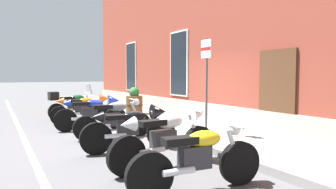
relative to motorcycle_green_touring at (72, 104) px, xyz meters
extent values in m
plane|color=#4C4C4F|center=(4.00, 1.32, -0.56)|extent=(140.00, 140.00, 0.00)
cube|color=slate|center=(4.00, 2.53, -0.48)|extent=(29.10, 2.42, 0.15)
cube|color=silver|center=(4.00, -1.88, -0.55)|extent=(29.10, 0.12, 0.01)
cube|color=gray|center=(4.00, 3.70, -0.21)|extent=(23.10, 0.10, 0.70)
cube|color=silver|center=(-2.93, 3.72, 1.54)|extent=(1.22, 0.06, 2.52)
cube|color=black|center=(-2.93, 3.69, 1.54)|extent=(1.10, 0.03, 2.40)
cube|color=silver|center=(1.69, 3.72, 1.54)|extent=(1.22, 0.06, 2.52)
cube|color=black|center=(1.69, 3.69, 1.54)|extent=(1.10, 0.03, 2.40)
cube|color=#472B19|center=(6.31, 3.71, 0.59)|extent=(1.10, 0.08, 2.30)
cylinder|color=black|center=(-0.08, 0.79, -0.25)|extent=(0.18, 0.62, 0.61)
cylinder|color=black|center=(0.05, -0.56, -0.25)|extent=(0.18, 0.62, 0.61)
cylinder|color=silver|center=(-0.07, 0.69, 0.01)|extent=(0.10, 0.32, 0.65)
cube|color=#28282B|center=(-0.01, 0.06, -0.07)|extent=(0.26, 0.46, 0.32)
ellipsoid|color=#195633|center=(-0.02, 0.21, 0.23)|extent=(0.31, 0.54, 0.24)
cube|color=black|center=(0.01, -0.17, 0.24)|extent=(0.27, 0.50, 0.10)
cylinder|color=silver|center=(-0.06, 0.61, 0.40)|extent=(0.62, 0.10, 0.04)
cylinder|color=silver|center=(0.14, -0.22, -0.20)|extent=(0.13, 0.46, 0.09)
cube|color=#B2BCC6|center=(-0.07, 0.67, 0.58)|extent=(0.37, 0.18, 0.40)
cube|color=black|center=(0.06, -0.66, 0.34)|extent=(0.39, 0.35, 0.30)
cylinder|color=black|center=(1.43, 0.83, -0.25)|extent=(0.22, 0.63, 0.62)
cylinder|color=black|center=(1.18, -0.67, -0.25)|extent=(0.22, 0.63, 0.62)
cylinder|color=silver|center=(1.42, 0.74, 0.00)|extent=(0.12, 0.32, 0.63)
cube|color=#28282B|center=(1.30, 0.03, -0.07)|extent=(0.29, 0.47, 0.32)
ellipsoid|color=orange|center=(1.32, 0.18, 0.21)|extent=(0.34, 0.56, 0.24)
cube|color=black|center=(1.26, -0.19, 0.22)|extent=(0.30, 0.51, 0.10)
cylinder|color=silver|center=(1.40, 0.66, 0.38)|extent=(0.62, 0.14, 0.04)
cylinder|color=silver|center=(1.37, -0.28, -0.20)|extent=(0.16, 0.46, 0.09)
cone|color=orange|center=(1.43, 0.79, 0.28)|extent=(0.41, 0.39, 0.36)
cone|color=orange|center=(1.19, -0.65, 0.24)|extent=(0.28, 0.30, 0.24)
cylinder|color=black|center=(2.78, 0.69, -0.22)|extent=(0.23, 0.68, 0.67)
cylinder|color=black|center=(2.54, -0.75, -0.22)|extent=(0.23, 0.68, 0.67)
cylinder|color=silver|center=(2.77, 0.59, 0.04)|extent=(0.12, 0.32, 0.64)
cube|color=#28282B|center=(2.65, -0.08, -0.04)|extent=(0.29, 0.47, 0.32)
ellipsoid|color=#192D9E|center=(2.68, 0.07, 0.24)|extent=(0.34, 0.56, 0.24)
cube|color=black|center=(2.62, -0.31, 0.25)|extent=(0.30, 0.51, 0.10)
cylinder|color=silver|center=(2.75, 0.51, 0.41)|extent=(0.62, 0.14, 0.04)
cylinder|color=silver|center=(2.72, -0.40, -0.17)|extent=(0.16, 0.46, 0.09)
cone|color=#192D9E|center=(2.77, 0.64, 0.31)|extent=(0.41, 0.39, 0.36)
cone|color=#192D9E|center=(2.55, -0.73, 0.27)|extent=(0.28, 0.30, 0.24)
cylinder|color=black|center=(4.15, 0.86, -0.24)|extent=(0.19, 0.64, 0.63)
cylinder|color=black|center=(3.99, -0.56, -0.24)|extent=(0.19, 0.64, 0.63)
cylinder|color=silver|center=(4.14, 0.76, 0.04)|extent=(0.11, 0.34, 0.69)
cube|color=#28282B|center=(4.06, 0.10, -0.06)|extent=(0.27, 0.46, 0.32)
ellipsoid|color=slate|center=(4.08, 0.25, 0.27)|extent=(0.32, 0.55, 0.24)
cube|color=black|center=(4.04, -0.13, 0.28)|extent=(0.27, 0.50, 0.10)
cylinder|color=silver|center=(4.13, 0.68, 0.44)|extent=(0.62, 0.10, 0.04)
cylinder|color=silver|center=(4.15, -0.21, -0.19)|extent=(0.14, 0.46, 0.09)
sphere|color=silver|center=(4.14, 0.76, 0.37)|extent=(0.18, 0.18, 0.18)
cylinder|color=black|center=(5.55, 0.73, -0.22)|extent=(0.19, 0.68, 0.67)
cylinder|color=black|center=(5.39, -0.72, -0.22)|extent=(0.19, 0.68, 0.67)
cylinder|color=silver|center=(5.54, 0.64, 0.01)|extent=(0.10, 0.30, 0.59)
cube|color=#28282B|center=(5.47, -0.04, -0.04)|extent=(0.27, 0.46, 0.32)
ellipsoid|color=black|center=(5.48, 0.11, 0.19)|extent=(0.32, 0.55, 0.24)
cube|color=black|center=(5.44, -0.27, 0.20)|extent=(0.27, 0.50, 0.10)
cylinder|color=silver|center=(5.53, 0.56, 0.36)|extent=(0.62, 0.10, 0.04)
cylinder|color=silver|center=(5.55, -0.35, -0.17)|extent=(0.14, 0.46, 0.09)
cone|color=black|center=(5.55, 0.68, 0.26)|extent=(0.40, 0.38, 0.36)
cone|color=black|center=(5.39, -0.70, 0.22)|extent=(0.27, 0.28, 0.24)
cylinder|color=black|center=(6.80, 0.85, -0.22)|extent=(0.18, 0.68, 0.67)
cylinder|color=black|center=(6.93, -0.68, -0.22)|extent=(0.18, 0.68, 0.67)
cylinder|color=silver|center=(6.81, 0.75, 0.05)|extent=(0.10, 0.33, 0.66)
cube|color=#28282B|center=(6.87, 0.04, -0.04)|extent=(0.26, 0.46, 0.32)
ellipsoid|color=silver|center=(6.86, 0.19, 0.27)|extent=(0.30, 0.54, 0.24)
cube|color=black|center=(6.89, -0.19, 0.28)|extent=(0.26, 0.50, 0.10)
cylinder|color=silver|center=(6.82, 0.67, 0.44)|extent=(0.62, 0.09, 0.04)
cylinder|color=silver|center=(7.02, -0.25, -0.17)|extent=(0.13, 0.46, 0.09)
cone|color=silver|center=(6.81, 0.80, 0.34)|extent=(0.39, 0.37, 0.36)
cone|color=silver|center=(6.93, -0.66, 0.30)|extent=(0.26, 0.28, 0.24)
cylinder|color=black|center=(8.11, 0.64, -0.23)|extent=(0.20, 0.66, 0.65)
cylinder|color=black|center=(7.93, -0.78, -0.23)|extent=(0.20, 0.66, 0.65)
cylinder|color=silver|center=(8.10, 0.55, 0.01)|extent=(0.11, 0.30, 0.60)
cube|color=#28282B|center=(8.01, -0.12, -0.05)|extent=(0.27, 0.46, 0.32)
ellipsoid|color=gold|center=(8.03, 0.03, 0.19)|extent=(0.32, 0.55, 0.24)
cube|color=black|center=(7.99, -0.34, 0.20)|extent=(0.28, 0.50, 0.10)
cylinder|color=silver|center=(8.09, 0.47, 0.36)|extent=(0.62, 0.11, 0.04)
cylinder|color=silver|center=(8.10, -0.43, -0.18)|extent=(0.15, 0.46, 0.09)
sphere|color=silver|center=(8.10, 0.55, 0.29)|extent=(0.18, 0.18, 0.18)
cylinder|color=#4C4C51|center=(5.65, 1.95, 0.79)|extent=(0.06, 0.06, 2.38)
cube|color=white|center=(5.65, 1.93, 1.73)|extent=(0.36, 0.03, 0.44)
cube|color=red|center=(5.65, 1.91, 1.73)|extent=(0.36, 0.01, 0.08)
cylinder|color=brown|center=(0.96, 2.13, -0.05)|extent=(0.63, 0.63, 0.69)
cylinder|color=black|center=(0.96, 2.13, -0.05)|extent=(0.66, 0.66, 0.04)
sphere|color=#28602D|center=(0.96, 2.13, 0.43)|extent=(0.40, 0.40, 0.40)
camera|label=1|loc=(11.24, -2.47, 1.08)|focal=31.07mm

